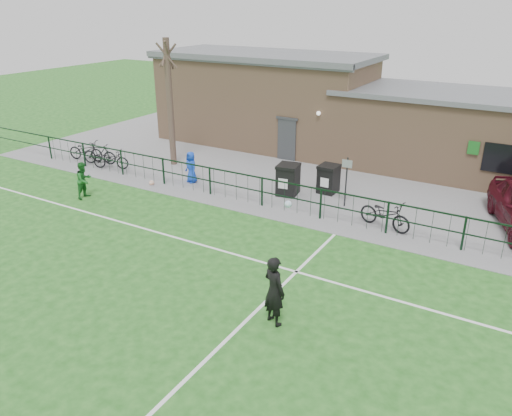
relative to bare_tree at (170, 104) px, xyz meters
The scene contains 19 objects.
ground 13.54m from the bare_tree, 52.70° to the right, with size 90.00×90.00×0.00m, color #1C5519.
paving_strip 9.05m from the bare_tree, 20.56° to the left, with size 34.00×13.00×0.02m, color slate.
pitch_line_touch 8.96m from the bare_tree, 18.65° to the right, with size 28.00×0.10×0.01m, color white.
pitch_line_mid 10.73m from the bare_tree, 39.09° to the right, with size 28.00×0.10×0.01m, color white.
pitch_line_perp 14.81m from the bare_tree, 46.40° to the right, with size 0.10×16.00×0.01m, color white.
perimeter_fence 8.72m from the bare_tree, 17.35° to the right, with size 28.00×0.10×1.20m, color black.
bare_tree is the anchor object (origin of this frame).
wheelie_bin_left 8.52m from the bare_tree, ahead, with size 0.73×0.83×1.11m, color black.
wheelie_bin_right 7.26m from the bare_tree, ahead, with size 0.80×0.91×1.21m, color black.
sign_post 9.60m from the bare_tree, ahead, with size 0.06×0.06×2.00m, color black.
bicycle_a 5.18m from the bare_tree, 157.16° to the right, with size 0.68×1.96×1.03m, color black.
bicycle_b 4.41m from the bare_tree, 149.41° to the right, with size 0.48×1.71×1.03m, color black.
bicycle_c 3.91m from the bare_tree, 135.37° to the right, with size 0.62×1.77×0.93m, color black.
bicycle_e 11.76m from the bare_tree, 10.57° to the right, with size 0.70×1.99×1.05m, color black.
spectator_child 3.73m from the bare_tree, 35.12° to the right, with size 0.68×0.44×1.40m, color blue.
goalkeeper_kick 14.07m from the bare_tree, 40.36° to the right, with size 1.63×3.34×2.09m.
outfield_player 5.85m from the bare_tree, 92.39° to the right, with size 0.74×0.57×1.52m, color #1C6323.
ball_ground 4.24m from the bare_tree, 68.92° to the right, with size 0.22×0.22×0.22m, color white.
clubhouse 9.34m from the bare_tree, 40.12° to the left, with size 24.25×5.40×4.96m.
Camera 1 is at (7.61, -7.88, 7.53)m, focal length 35.00 mm.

